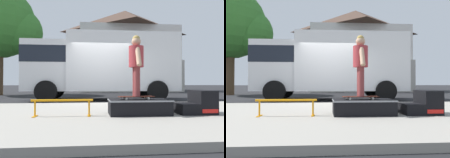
{
  "view_description": "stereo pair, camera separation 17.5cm",
  "coord_description": "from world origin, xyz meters",
  "views": [
    {
      "loc": [
        -0.44,
        -7.78,
        0.8
      ],
      "look_at": [
        0.15,
        -1.9,
        0.91
      ],
      "focal_mm": 33.61,
      "sensor_mm": 36.0,
      "label": 1
    },
    {
      "loc": [
        -0.27,
        -7.8,
        0.8
      ],
      "look_at": [
        0.15,
        -1.9,
        0.91
      ],
      "focal_mm": 33.61,
      "sensor_mm": 36.0,
      "label": 2
    }
  ],
  "objects": [
    {
      "name": "house_behind",
      "position": [
        3.1,
        13.72,
        4.24
      ],
      "size": [
        9.54,
        8.23,
        8.4
      ],
      "color": "silver",
      "rests_on": "ground"
    },
    {
      "name": "sidewalk_slab",
      "position": [
        0.0,
        -3.0,
        0.06
      ],
      "size": [
        50.0,
        5.0,
        0.12
      ],
      "primitive_type": "cube",
      "color": "gray",
      "rests_on": "ground"
    },
    {
      "name": "street_tree_main",
      "position": [
        -6.22,
        6.64,
        4.64
      ],
      "size": [
        5.14,
        4.67,
        7.13
      ],
      "color": "brown",
      "rests_on": "ground"
    },
    {
      "name": "skater_kid",
      "position": [
        0.54,
        -3.29,
        1.29
      ],
      "size": [
        0.32,
        0.69,
        1.33
      ],
      "color": "brown",
      "rests_on": "skateboard"
    },
    {
      "name": "skateboard",
      "position": [
        0.54,
        -3.29,
        0.5
      ],
      "size": [
        0.79,
        0.26,
        0.07
      ],
      "color": "#4C1E14",
      "rests_on": "skate_box"
    },
    {
      "name": "grind_rail",
      "position": [
        -1.02,
        -3.42,
        0.37
      ],
      "size": [
        1.25,
        0.28,
        0.35
      ],
      "color": "orange",
      "rests_on": "sidewalk_slab"
    },
    {
      "name": "kicker_ramp",
      "position": [
        1.9,
        -3.34,
        0.33
      ],
      "size": [
        0.78,
        0.63,
        0.51
      ],
      "color": "black",
      "rests_on": "sidewalk_slab"
    },
    {
      "name": "box_truck",
      "position": [
        0.04,
        2.2,
        1.7
      ],
      "size": [
        6.91,
        2.63,
        3.05
      ],
      "color": "white",
      "rests_on": "ground"
    },
    {
      "name": "skate_box",
      "position": [
        0.59,
        -3.34,
        0.29
      ],
      "size": [
        1.31,
        0.69,
        0.32
      ],
      "color": "black",
      "rests_on": "sidewalk_slab"
    },
    {
      "name": "ground_plane",
      "position": [
        0.0,
        0.0,
        0.0
      ],
      "size": [
        140.0,
        140.0,
        0.0
      ],
      "primitive_type": "plane",
      "color": "black"
    }
  ]
}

